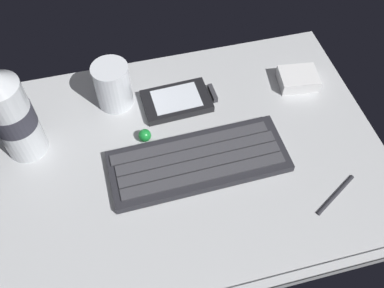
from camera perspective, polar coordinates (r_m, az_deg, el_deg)
ground_plane at (r=71.47cm, az=0.05°, el=-1.99°), size 64.00×48.00×2.80cm
keyboard at (r=69.07cm, az=0.88°, el=-2.33°), size 29.24×11.64×1.70cm
handheld_device at (r=77.14cm, az=-1.63°, el=5.90°), size 13.02×8.09×1.50cm
juice_cup at (r=76.29cm, az=-10.57°, el=7.60°), size 6.40×6.40×8.50cm
water_bottle at (r=70.08cm, az=-23.23°, el=3.83°), size 6.73×6.73×20.80cm
charger_block at (r=82.49cm, az=14.07°, el=8.50°), size 7.67×6.47×2.40cm
trackball_mouse at (r=72.13cm, az=-6.38°, el=1.16°), size 2.20×2.20×2.20cm
stylus_pen at (r=70.18cm, az=18.78°, el=-6.38°), size 8.54×5.43×0.70cm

